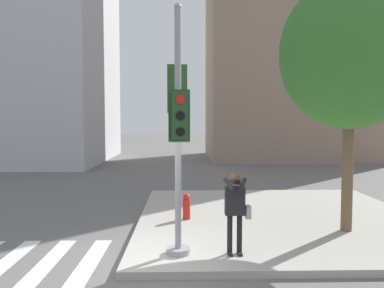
{
  "coord_description": "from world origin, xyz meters",
  "views": [
    {
      "loc": [
        0.72,
        -7.13,
        2.89
      ],
      "look_at": [
        0.9,
        0.34,
        2.43
      ],
      "focal_mm": 35.0,
      "sensor_mm": 36.0,
      "label": 1
    }
  ],
  "objects": [
    {
      "name": "traffic_signal_pole",
      "position": [
        0.62,
        0.44,
        2.79
      ],
      "size": [
        0.49,
        1.22,
        5.08
      ],
      "color": "#939399",
      "rests_on": "sidewalk_corner"
    },
    {
      "name": "street_tree",
      "position": [
        4.8,
        1.98,
        4.54
      ],
      "size": [
        3.41,
        3.41,
        6.28
      ],
      "color": "brown",
      "rests_on": "sidewalk_corner"
    },
    {
      "name": "ground_plane",
      "position": [
        0.0,
        0.0,
        0.0
      ],
      "size": [
        160.0,
        160.0,
        0.0
      ],
      "primitive_type": "plane",
      "color": "slate"
    },
    {
      "name": "person_photographer",
      "position": [
        1.8,
        0.4,
        1.16
      ],
      "size": [
        0.58,
        0.54,
        1.68
      ],
      "color": "black",
      "rests_on": "sidewalk_corner"
    },
    {
      "name": "building_right",
      "position": [
        9.03,
        22.1,
        10.5
      ],
      "size": [
        12.72,
        9.55,
        20.97
      ],
      "color": "gray",
      "rests_on": "ground_plane"
    },
    {
      "name": "sidewalk_corner",
      "position": [
        3.5,
        3.5,
        0.08
      ],
      "size": [
        8.0,
        8.0,
        0.16
      ],
      "color": "#ADA89E",
      "rests_on": "ground_plane"
    },
    {
      "name": "fire_hydrant",
      "position": [
        0.82,
        3.17,
        0.51
      ],
      "size": [
        0.21,
        0.27,
        0.71
      ],
      "color": "red",
      "rests_on": "sidewalk_corner"
    }
  ]
}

